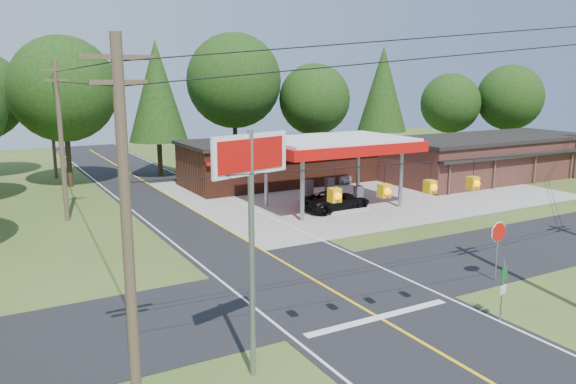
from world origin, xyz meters
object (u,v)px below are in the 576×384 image
suv_car (336,201)px  sedan_car (331,175)px  gas_canopy (334,147)px  big_stop_sign (251,195)px  octagonal_stop_sign (498,236)px

suv_car → sedan_car: suv_car is taller
gas_canopy → big_stop_sign: bearing=-129.7°
sedan_car → suv_car: bearing=-143.7°
suv_car → sedan_car: 10.79m
sedan_car → big_stop_sign: big_stop_sign is taller
suv_car → octagonal_stop_sign: bearing=172.2°
gas_canopy → sedan_car: (5.21, 8.00, -3.61)m
big_stop_sign → octagonal_stop_sign: 13.58m
gas_canopy → big_stop_sign: big_stop_sign is taller
big_stop_sign → octagonal_stop_sign: size_ratio=2.71×
octagonal_stop_sign → sedan_car: bearing=73.3°
big_stop_sign → suv_car: bearing=49.4°
suv_car → sedan_car: size_ratio=1.27×
sedan_car → gas_canopy: bearing=-144.9°
gas_canopy → suv_car: gas_canopy is taller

